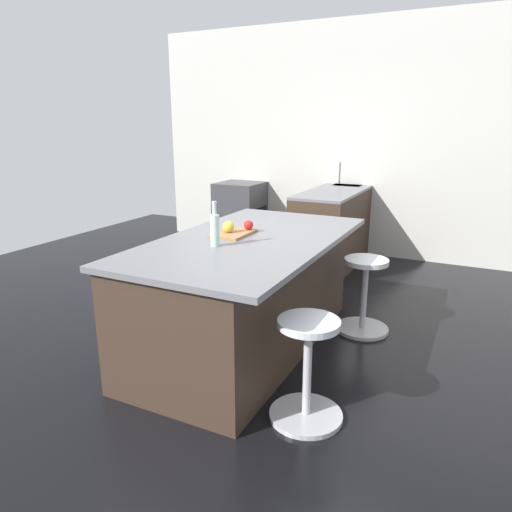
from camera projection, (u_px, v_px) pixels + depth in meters
The scene contains 11 objects.
ground_plane at pixel (236, 341), 3.77m from camera, with size 8.11×8.11×0.00m, color black.
interior_partition_left at pixel (350, 141), 6.05m from camera, with size 0.12×5.54×2.94m.
sink_cabinet at pixel (342, 222), 6.01m from camera, with size 2.26×0.60×1.20m.
oven_range at pixel (240, 214), 6.65m from camera, with size 0.60×0.61×0.89m.
kitchen_island at pixel (245, 292), 3.59m from camera, with size 2.16×1.18×0.88m.
stool_by_window at pixel (364, 297), 3.90m from camera, with size 0.44×0.44×0.63m.
stool_middle at pixel (307, 373), 2.72m from camera, with size 0.44×0.44×0.63m.
cutting_board at pixel (233, 233), 3.56m from camera, with size 0.36×0.24×0.02m, color olive.
apple_yellow at pixel (229, 227), 3.54m from camera, with size 0.09×0.09×0.09m, color gold.
apple_red at pixel (248, 225), 3.62m from camera, with size 0.07×0.07×0.07m, color red.
water_bottle at pixel (215, 229), 3.20m from camera, with size 0.06×0.06×0.31m.
Camera 1 is at (3.01, 1.66, 1.71)m, focal length 32.75 mm.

